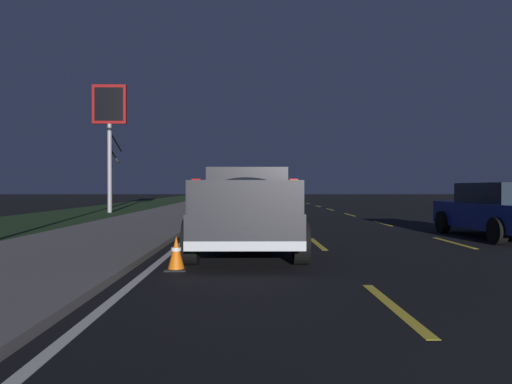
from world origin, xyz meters
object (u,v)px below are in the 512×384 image
(pickup_truck, at_px, (247,207))
(sedan_black, at_px, (253,203))
(street_light_near, at_px, (3,61))
(sedan_blue, at_px, (500,210))
(gas_price_sign, at_px, (109,116))
(traffic_cone_near, at_px, (176,254))
(bare_tree_far, at_px, (111,174))

(pickup_truck, relative_size, sedan_black, 1.22)
(pickup_truck, distance_m, street_light_near, 7.69)
(pickup_truck, height_order, sedan_blue, pickup_truck)
(sedan_blue, distance_m, sedan_black, 9.27)
(gas_price_sign, bearing_deg, street_light_near, -174.11)
(sedan_black, bearing_deg, traffic_cone_near, 172.89)
(sedan_black, bearing_deg, pickup_truck, 178.68)
(gas_price_sign, bearing_deg, sedan_blue, -132.46)
(pickup_truck, xyz_separation_m, bare_tree_far, (22.64, 9.78, 1.43))
(sedan_blue, relative_size, traffic_cone_near, 7.67)
(street_light_near, bearing_deg, sedan_black, -44.42)
(bare_tree_far, relative_size, traffic_cone_near, 9.24)
(sedan_black, height_order, gas_price_sign, gas_price_sign)
(sedan_black, distance_m, street_light_near, 10.23)
(traffic_cone_near, bearing_deg, street_light_near, 49.83)
(sedan_blue, bearing_deg, street_light_near, 91.84)
(pickup_truck, distance_m, sedan_black, 8.73)
(sedan_blue, xyz_separation_m, traffic_cone_near, (-4.83, 8.18, -0.50))
(bare_tree_far, bearing_deg, sedan_blue, -140.34)
(pickup_truck, relative_size, sedan_blue, 1.22)
(gas_price_sign, bearing_deg, sedan_black, -132.08)
(street_light_near, height_order, traffic_cone_near, street_light_near)
(gas_price_sign, relative_size, traffic_cone_near, 12.43)
(sedan_blue, bearing_deg, sedan_black, 47.10)
(sedan_black, distance_m, gas_price_sign, 11.80)
(gas_price_sign, distance_m, bare_tree_far, 7.56)
(bare_tree_far, height_order, traffic_cone_near, bare_tree_far)
(pickup_truck, xyz_separation_m, sedan_blue, (2.41, -6.99, -0.20))
(pickup_truck, bearing_deg, gas_price_sign, 26.15)
(gas_price_sign, distance_m, traffic_cone_near, 20.25)
(sedan_black, height_order, traffic_cone_near, sedan_black)
(sedan_blue, bearing_deg, pickup_truck, 109.04)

